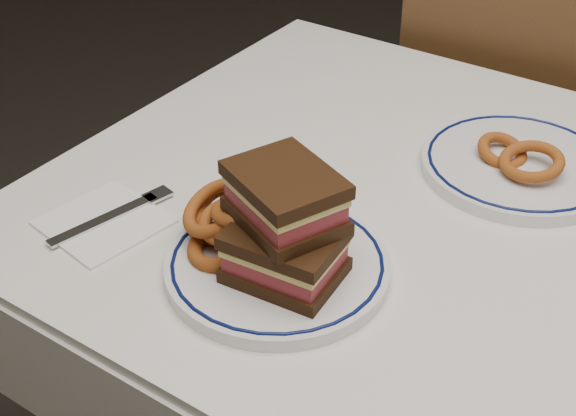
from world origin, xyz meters
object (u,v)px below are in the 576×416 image
Objects in this scene: main_plate at (277,265)px; far_plate at (519,165)px; chair_far at (508,152)px; reuben_sandwich at (285,226)px.

main_plate is 0.40m from far_plate.
main_plate and far_plate have the same top height.
chair_far is 0.88m from main_plate.
reuben_sandwich is (0.02, -0.01, 0.07)m from main_plate.
reuben_sandwich is at bearing -109.57° from far_plate.
far_plate is (0.13, 0.38, -0.07)m from reuben_sandwich.
reuben_sandwich is 0.40m from far_plate.
chair_far is at bearing 90.45° from main_plate.
chair_far is 0.57m from far_plate.
main_plate is 1.75× the size of reuben_sandwich.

